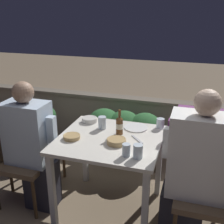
{
  "coord_description": "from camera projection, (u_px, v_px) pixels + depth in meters",
  "views": [
    {
      "loc": [
        0.68,
        -2.12,
        1.84
      ],
      "look_at": [
        0.0,
        0.06,
        0.98
      ],
      "focal_mm": 45.0,
      "sensor_mm": 36.0,
      "label": 1
    }
  ],
  "objects": [
    {
      "name": "ground_plane",
      "position": [
        110.0,
        208.0,
        2.73
      ],
      "size": [
        16.0,
        16.0,
        0.0
      ],
      "primitive_type": "plane",
      "color": "#847056"
    },
    {
      "name": "parapet_wall",
      "position": [
        141.0,
        122.0,
        3.87
      ],
      "size": [
        9.0,
        0.18,
        0.68
      ],
      "color": "gray",
      "rests_on": "ground_plane"
    },
    {
      "name": "dining_table",
      "position": [
        110.0,
        149.0,
        2.5
      ],
      "size": [
        0.9,
        0.83,
        0.76
      ],
      "color": "silver",
      "rests_on": "ground_plane"
    },
    {
      "name": "planter_hedge",
      "position": [
        124.0,
        134.0,
        3.45
      ],
      "size": [
        0.94,
        0.47,
        0.66
      ],
      "color": "brown",
      "rests_on": "ground_plane"
    },
    {
      "name": "chair_left_near",
      "position": [
        14.0,
        151.0,
        2.67
      ],
      "size": [
        0.47,
        0.47,
        0.91
      ],
      "color": "brown",
      "rests_on": "ground_plane"
    },
    {
      "name": "person_blue_shirt",
      "position": [
        32.0,
        147.0,
        2.59
      ],
      "size": [
        0.49,
        0.26,
        1.24
      ],
      "color": "#282833",
      "rests_on": "ground_plane"
    },
    {
      "name": "chair_left_far",
      "position": [
        27.0,
        138.0,
        2.94
      ],
      "size": [
        0.47,
        0.47,
        0.91
      ],
      "color": "brown",
      "rests_on": "ground_plane"
    },
    {
      "name": "chair_right_near",
      "position": [
        221.0,
        189.0,
        2.12
      ],
      "size": [
        0.47,
        0.47,
        0.91
      ],
      "color": "brown",
      "rests_on": "ground_plane"
    },
    {
      "name": "person_white_polo",
      "position": [
        194.0,
        172.0,
        2.14
      ],
      "size": [
        0.52,
        0.26,
        1.31
      ],
      "color": "#282833",
      "rests_on": "ground_plane"
    },
    {
      "name": "chair_right_far",
      "position": [
        220.0,
        168.0,
        2.39
      ],
      "size": [
        0.47,
        0.47,
        0.91
      ],
      "color": "brown",
      "rests_on": "ground_plane"
    },
    {
      "name": "person_purple_stripe",
      "position": [
        195.0,
        157.0,
        2.43
      ],
      "size": [
        0.51,
        0.26,
        1.23
      ],
      "color": "#282833",
      "rests_on": "ground_plane"
    },
    {
      "name": "beer_bottle",
      "position": [
        119.0,
        125.0,
        2.5
      ],
      "size": [
        0.06,
        0.06,
        0.23
      ],
      "color": "brown",
      "rests_on": "dining_table"
    },
    {
      "name": "plate_0",
      "position": [
        136.0,
        128.0,
        2.66
      ],
      "size": [
        0.22,
        0.22,
        0.01
      ],
      "color": "white",
      "rests_on": "dining_table"
    },
    {
      "name": "bowl_0",
      "position": [
        89.0,
        119.0,
        2.79
      ],
      "size": [
        0.15,
        0.15,
        0.05
      ],
      "color": "beige",
      "rests_on": "dining_table"
    },
    {
      "name": "bowl_1",
      "position": [
        72.0,
        137.0,
        2.44
      ],
      "size": [
        0.15,
        0.15,
        0.04
      ],
      "color": "tan",
      "rests_on": "dining_table"
    },
    {
      "name": "bowl_2",
      "position": [
        116.0,
        141.0,
        2.35
      ],
      "size": [
        0.16,
        0.16,
        0.04
      ],
      "color": "tan",
      "rests_on": "dining_table"
    },
    {
      "name": "glass_cup_0",
      "position": [
        126.0,
        150.0,
        2.15
      ],
      "size": [
        0.06,
        0.06,
        0.1
      ],
      "color": "silver",
      "rests_on": "dining_table"
    },
    {
      "name": "glass_cup_1",
      "position": [
        160.0,
        123.0,
        2.65
      ],
      "size": [
        0.08,
        0.08,
        0.09
      ],
      "color": "silver",
      "rests_on": "dining_table"
    },
    {
      "name": "glass_cup_2",
      "position": [
        138.0,
        151.0,
        2.12
      ],
      "size": [
        0.07,
        0.07,
        0.11
      ],
      "color": "silver",
      "rests_on": "dining_table"
    },
    {
      "name": "glass_cup_3",
      "position": [
        102.0,
        123.0,
        2.63
      ],
      "size": [
        0.07,
        0.07,
        0.12
      ],
      "color": "silver",
      "rests_on": "dining_table"
    },
    {
      "name": "fork_0",
      "position": [
        137.0,
        139.0,
        2.42
      ],
      "size": [
        0.13,
        0.14,
        0.01
      ],
      "color": "silver",
      "rests_on": "dining_table"
    },
    {
      "name": "potted_plant",
      "position": [
        45.0,
        124.0,
        3.63
      ],
      "size": [
        0.31,
        0.31,
        0.66
      ],
      "color": "brown",
      "rests_on": "ground_plane"
    }
  ]
}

